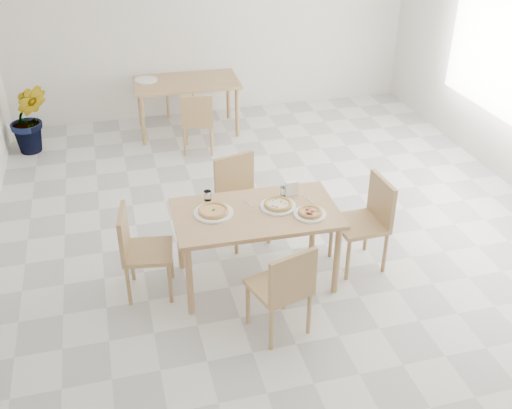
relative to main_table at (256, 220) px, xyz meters
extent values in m
plane|color=silver|center=(0.47, 0.81, -0.67)|extent=(7.00, 7.00, 0.00)
plane|color=silver|center=(0.47, 4.31, 0.73)|extent=(6.00, 0.00, 6.00)
plane|color=silver|center=(0.47, -2.69, 0.73)|extent=(6.00, 0.00, 6.00)
cube|color=tan|center=(0.00, 0.00, 0.06)|extent=(1.49, 0.87, 0.04)
cylinder|color=tan|center=(-0.67, -0.33, -0.31)|extent=(0.06, 0.06, 0.71)
cylinder|color=tan|center=(0.65, -0.37, -0.31)|extent=(0.06, 0.06, 0.71)
cylinder|color=tan|center=(-0.65, 0.37, -0.31)|extent=(0.06, 0.06, 0.71)
cylinder|color=tan|center=(0.67, 0.33, -0.31)|extent=(0.06, 0.06, 0.71)
cube|color=tan|center=(0.01, -0.70, -0.22)|extent=(0.54, 0.54, 0.04)
cube|color=tan|center=(0.06, -0.89, 0.00)|extent=(0.43, 0.16, 0.41)
cylinder|color=tan|center=(0.13, -0.47, -0.45)|extent=(0.04, 0.04, 0.42)
cylinder|color=tan|center=(-0.22, -0.58, -0.45)|extent=(0.04, 0.04, 0.42)
cylinder|color=tan|center=(0.24, -0.83, -0.45)|extent=(0.04, 0.04, 0.42)
cylinder|color=tan|center=(-0.12, -0.93, -0.45)|extent=(0.04, 0.04, 0.42)
cube|color=tan|center=(0.05, 0.68, -0.21)|extent=(0.54, 0.54, 0.04)
cube|color=tan|center=(0.00, 0.88, 0.02)|extent=(0.44, 0.15, 0.42)
cylinder|color=tan|center=(-0.08, 0.45, -0.45)|extent=(0.04, 0.04, 0.43)
cylinder|color=tan|center=(0.28, 0.55, -0.45)|extent=(0.04, 0.04, 0.43)
cylinder|color=tan|center=(-0.18, 0.82, -0.45)|extent=(0.04, 0.04, 0.43)
cylinder|color=tan|center=(0.19, 0.92, -0.45)|extent=(0.04, 0.04, 0.43)
cube|color=tan|center=(-0.98, 0.08, -0.23)|extent=(0.49, 0.49, 0.04)
cube|color=tan|center=(-1.17, 0.11, 0.00)|extent=(0.11, 0.43, 0.41)
cylinder|color=tan|center=(-0.83, -0.13, -0.46)|extent=(0.04, 0.04, 0.42)
cylinder|color=tan|center=(-0.77, 0.23, -0.46)|extent=(0.04, 0.04, 0.42)
cylinder|color=tan|center=(-1.19, -0.07, -0.46)|extent=(0.04, 0.04, 0.42)
cylinder|color=tan|center=(-1.13, 0.29, -0.46)|extent=(0.04, 0.04, 0.42)
cube|color=tan|center=(1.02, -0.02, -0.20)|extent=(0.47, 0.47, 0.04)
cube|color=tan|center=(1.22, -0.01, 0.03)|extent=(0.07, 0.45, 0.43)
cylinder|color=tan|center=(0.81, 0.16, -0.44)|extent=(0.04, 0.04, 0.44)
cylinder|color=tan|center=(0.83, -0.22, -0.44)|extent=(0.04, 0.04, 0.44)
cylinder|color=tan|center=(1.20, 0.18, -0.44)|extent=(0.04, 0.04, 0.44)
cylinder|color=tan|center=(1.22, -0.20, -0.44)|extent=(0.04, 0.04, 0.44)
cylinder|color=white|center=(-0.37, 0.06, 0.09)|extent=(0.35, 0.35, 0.02)
cylinder|color=white|center=(0.21, 0.03, 0.09)|extent=(0.33, 0.33, 0.02)
cylinder|color=white|center=(0.45, -0.18, 0.09)|extent=(0.29, 0.29, 0.02)
cylinder|color=#E4BC6B|center=(-0.37, 0.06, 0.11)|extent=(0.34, 0.34, 0.01)
torus|color=#E4BC6B|center=(-0.37, 0.06, 0.12)|extent=(0.34, 0.34, 0.03)
cylinder|color=orange|center=(-0.37, 0.06, 0.12)|extent=(0.27, 0.27, 0.01)
ellipsoid|color=#145A1F|center=(-0.37, 0.06, 0.12)|extent=(0.05, 0.05, 0.01)
cylinder|color=#E4BC6B|center=(0.21, 0.03, 0.11)|extent=(0.34, 0.34, 0.01)
torus|color=#E4BC6B|center=(0.21, 0.03, 0.12)|extent=(0.35, 0.35, 0.03)
cylinder|color=white|center=(0.21, 0.03, 0.12)|extent=(0.26, 0.26, 0.01)
cylinder|color=#E4BC6B|center=(0.45, -0.18, 0.11)|extent=(0.28, 0.28, 0.01)
torus|color=#E4BC6B|center=(0.45, -0.18, 0.12)|extent=(0.28, 0.28, 0.03)
cylinder|color=orange|center=(0.45, -0.18, 0.12)|extent=(0.20, 0.20, 0.01)
cylinder|color=white|center=(0.32, 0.21, 0.13)|extent=(0.07, 0.07, 0.09)
cylinder|color=white|center=(-0.38, 0.32, 0.13)|extent=(0.07, 0.07, 0.09)
cube|color=silver|center=(0.39, 0.20, 0.09)|extent=(0.13, 0.07, 0.01)
cube|color=white|center=(0.39, 0.20, 0.16)|extent=(0.12, 0.05, 0.13)
cube|color=silver|center=(0.52, 0.09, 0.09)|extent=(0.06, 0.18, 0.01)
cube|color=silver|center=(-0.03, 0.16, 0.09)|extent=(0.08, 0.17, 0.01)
cube|color=tan|center=(-0.05, 3.63, 0.06)|extent=(1.48, 0.88, 0.04)
cylinder|color=tan|center=(-0.72, 3.31, -0.31)|extent=(0.06, 0.06, 0.71)
cylinder|color=tan|center=(0.59, 3.26, -0.31)|extent=(0.06, 0.06, 0.71)
cylinder|color=tan|center=(-0.69, 3.99, -0.31)|extent=(0.06, 0.06, 0.71)
cylinder|color=tan|center=(0.61, 3.95, -0.31)|extent=(0.06, 0.06, 0.71)
cube|color=tan|center=(-0.02, 2.95, -0.24)|extent=(0.49, 0.49, 0.04)
cube|color=tan|center=(-0.06, 2.76, -0.03)|extent=(0.41, 0.13, 0.39)
cylinder|color=tan|center=(0.19, 3.08, -0.46)|extent=(0.04, 0.04, 0.40)
cylinder|color=tan|center=(-0.15, 3.16, -0.46)|extent=(0.04, 0.04, 0.40)
cylinder|color=tan|center=(0.11, 2.74, -0.46)|extent=(0.04, 0.04, 0.40)
cylinder|color=tan|center=(-0.23, 2.81, -0.46)|extent=(0.04, 0.04, 0.40)
cube|color=tan|center=(-0.03, 4.31, -0.20)|extent=(0.56, 0.56, 0.04)
cube|color=tan|center=(0.02, 4.50, 0.04)|extent=(0.45, 0.17, 0.43)
cylinder|color=tan|center=(-0.27, 4.17, -0.44)|extent=(0.04, 0.04, 0.44)
cylinder|color=tan|center=(0.10, 4.06, -0.44)|extent=(0.04, 0.04, 0.44)
cylinder|color=tan|center=(-0.16, 4.55, -0.44)|extent=(0.04, 0.04, 0.44)
cylinder|color=tan|center=(0.21, 4.44, -0.44)|extent=(0.04, 0.04, 0.44)
cylinder|color=white|center=(-0.59, 3.78, 0.09)|extent=(0.31, 0.31, 0.02)
imported|color=#1C5D24|center=(-2.18, 3.48, -0.19)|extent=(0.54, 0.44, 0.95)
camera|label=1|loc=(-1.16, -4.40, 2.87)|focal=42.00mm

